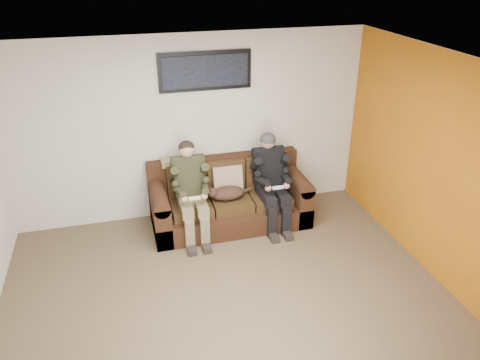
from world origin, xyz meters
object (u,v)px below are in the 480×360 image
object	(u,v)px
cat	(226,193)
framed_poster	(205,71)
sofa	(228,200)
person_left	(190,186)
person_right	(271,176)

from	to	relation	value
cat	framed_poster	bearing A→B (deg)	103.39
sofa	framed_poster	world-z (taller)	framed_poster
sofa	person_left	bearing A→B (deg)	-161.99
cat	sofa	bearing A→B (deg)	68.01
person_left	framed_poster	size ratio (longest dim) A/B	1.03
framed_poster	person_left	bearing A→B (deg)	-122.43
person_left	framed_poster	world-z (taller)	framed_poster
cat	framed_poster	size ratio (longest dim) A/B	0.53
person_left	framed_poster	bearing A→B (deg)	57.57
person_left	framed_poster	distance (m)	1.53
cat	framed_poster	distance (m)	1.66
sofa	person_right	distance (m)	0.71
person_right	cat	bearing A→B (deg)	178.65
sofa	cat	distance (m)	0.27
sofa	cat	size ratio (longest dim) A/B	3.32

